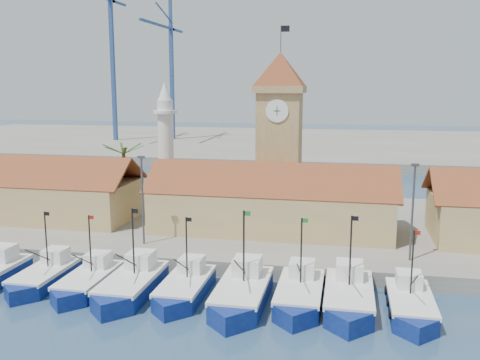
# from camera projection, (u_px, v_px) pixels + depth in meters

# --- Properties ---
(ground) EXTENTS (400.00, 400.00, 0.00)m
(ground) POSITION_uv_depth(u_px,v_px,m) (235.00, 317.00, 40.78)
(ground) COLOR navy
(ground) RESTS_ON ground
(quay) EXTENTS (140.00, 32.00, 1.50)m
(quay) POSITION_uv_depth(u_px,v_px,m) (276.00, 226.00, 63.80)
(quay) COLOR gray
(quay) RESTS_ON ground
(terminal) EXTENTS (240.00, 80.00, 2.00)m
(terminal) POSITION_uv_depth(u_px,v_px,m) (317.00, 145.00, 146.72)
(terminal) COLOR gray
(terminal) RESTS_ON ground
(boat_1) EXTENTS (3.32, 9.09, 6.88)m
(boat_1) POSITION_uv_depth(u_px,v_px,m) (43.00, 278.00, 47.05)
(boat_1) COLOR navy
(boat_1) RESTS_ON ground
(boat_2) EXTENTS (3.31, 9.06, 6.85)m
(boat_2) POSITION_uv_depth(u_px,v_px,m) (87.00, 283.00, 45.88)
(boat_2) COLOR navy
(boat_2) RESTS_ON ground
(boat_3) EXTENTS (3.73, 10.21, 7.72)m
(boat_3) POSITION_uv_depth(u_px,v_px,m) (130.00, 287.00, 44.78)
(boat_3) COLOR navy
(boat_3) RESTS_ON ground
(boat_4) EXTENTS (3.41, 9.35, 7.07)m
(boat_4) POSITION_uv_depth(u_px,v_px,m) (184.00, 289.00, 44.37)
(boat_4) COLOR navy
(boat_4) RESTS_ON ground
(boat_5) EXTENTS (3.87, 10.61, 8.03)m
(boat_5) POSITION_uv_depth(u_px,v_px,m) (241.00, 295.00, 42.81)
(boat_5) COLOR navy
(boat_5) RESTS_ON ground
(boat_6) EXTENTS (3.57, 9.78, 7.40)m
(boat_6) POSITION_uv_depth(u_px,v_px,m) (299.00, 296.00, 42.87)
(boat_6) COLOR navy
(boat_6) RESTS_ON ground
(boat_7) EXTENTS (3.76, 10.30, 7.79)m
(boat_7) POSITION_uv_depth(u_px,v_px,m) (349.00, 299.00, 42.08)
(boat_7) COLOR navy
(boat_7) RESTS_ON ground
(boat_8) EXTENTS (3.35, 9.16, 6.93)m
(boat_8) POSITION_uv_depth(u_px,v_px,m) (411.00, 307.00, 40.90)
(boat_8) COLOR navy
(boat_8) RESTS_ON ground
(hall_left) EXTENTS (31.20, 10.13, 7.61)m
(hall_left) POSITION_uv_depth(u_px,v_px,m) (14.00, 196.00, 65.56)
(hall_left) COLOR tan
(hall_left) RESTS_ON quay
(hall_center) EXTENTS (27.04, 10.13, 7.61)m
(hall_center) POSITION_uv_depth(u_px,v_px,m) (272.00, 208.00, 59.36)
(hall_center) COLOR tan
(hall_center) RESTS_ON quay
(clock_tower) EXTENTS (5.80, 5.80, 22.70)m
(clock_tower) POSITION_uv_depth(u_px,v_px,m) (280.00, 131.00, 63.73)
(clock_tower) COLOR tan
(clock_tower) RESTS_ON quay
(minaret) EXTENTS (3.00, 3.00, 16.30)m
(minaret) POSITION_uv_depth(u_px,v_px,m) (166.00, 145.00, 68.97)
(minaret) COLOR silver
(minaret) RESTS_ON quay
(palm_tree) EXTENTS (5.60, 5.03, 8.39)m
(palm_tree) POSITION_uv_depth(u_px,v_px,m) (124.00, 173.00, 68.62)
(palm_tree) COLOR brown
(palm_tree) RESTS_ON quay
(lamp_posts) EXTENTS (80.70, 0.25, 9.03)m
(lamp_posts) POSITION_uv_depth(u_px,v_px,m) (266.00, 201.00, 51.10)
(lamp_posts) COLOR #3F3F44
(lamp_posts) RESTS_ON quay
(crane_blue_far) EXTENTS (1.00, 33.09, 45.58)m
(crane_blue_far) POSITION_uv_depth(u_px,v_px,m) (110.00, 47.00, 143.77)
(crane_blue_far) COLOR navy
(crane_blue_far) RESTS_ON terminal
(crane_blue_near) EXTENTS (1.00, 32.44, 38.48)m
(crane_blue_near) POSITION_uv_depth(u_px,v_px,m) (170.00, 62.00, 147.30)
(crane_blue_near) COLOR navy
(crane_blue_near) RESTS_ON terminal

